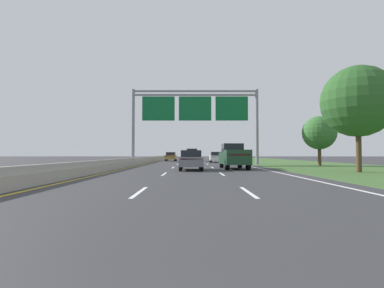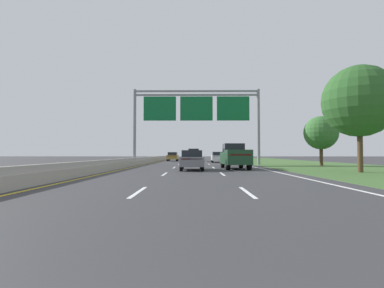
# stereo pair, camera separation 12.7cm
# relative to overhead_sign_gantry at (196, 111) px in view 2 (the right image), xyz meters

# --- Properties ---
(ground_plane) EXTENTS (220.00, 220.00, 0.00)m
(ground_plane) POSITION_rel_overhead_sign_gantry_xyz_m (-0.30, -0.61, -6.34)
(ground_plane) COLOR #333335
(lane_striping) EXTENTS (11.96, 106.00, 0.01)m
(lane_striping) POSITION_rel_overhead_sign_gantry_xyz_m (-0.30, -1.07, -6.33)
(lane_striping) COLOR white
(lane_striping) RESTS_ON ground
(grass_verge_right) EXTENTS (14.00, 110.00, 0.02)m
(grass_verge_right) POSITION_rel_overhead_sign_gantry_xyz_m (13.65, -0.61, -6.33)
(grass_verge_right) COLOR #3D602D
(grass_verge_right) RESTS_ON ground
(median_barrier_concrete) EXTENTS (0.60, 110.00, 0.85)m
(median_barrier_concrete) POSITION_rel_overhead_sign_gantry_xyz_m (-6.90, -0.61, -5.98)
(median_barrier_concrete) COLOR #A8A399
(median_barrier_concrete) RESTS_ON ground
(overhead_sign_gantry) EXTENTS (15.06, 0.42, 8.97)m
(overhead_sign_gantry) POSITION_rel_overhead_sign_gantry_xyz_m (0.00, 0.00, 0.00)
(overhead_sign_gantry) COLOR gray
(overhead_sign_gantry) RESTS_ON ground
(pickup_truck_darkgreen) EXTENTS (2.13, 5.45, 2.20)m
(pickup_truck_darkgreen) POSITION_rel_overhead_sign_gantry_xyz_m (3.25, -9.39, -5.26)
(pickup_truck_darkgreen) COLOR #193D23
(pickup_truck_darkgreen) RESTS_ON ground
(car_grey_centre_lane_sedan) EXTENTS (1.86, 4.42, 1.57)m
(car_grey_centre_lane_sedan) POSITION_rel_overhead_sign_gantry_xyz_m (-0.44, -11.42, -5.52)
(car_grey_centre_lane_sedan) COLOR slate
(car_grey_centre_lane_sedan) RESTS_ON ground
(car_navy_centre_lane_suv) EXTENTS (2.01, 4.74, 2.11)m
(car_navy_centre_lane_suv) POSITION_rel_overhead_sign_gantry_xyz_m (-0.34, 13.93, -5.24)
(car_navy_centre_lane_suv) COLOR #161E47
(car_navy_centre_lane_suv) RESTS_ON ground
(car_gold_left_lane_sedan) EXTENTS (1.88, 4.42, 1.57)m
(car_gold_left_lane_sedan) POSITION_rel_overhead_sign_gantry_xyz_m (-4.09, 17.81, -5.52)
(car_gold_left_lane_sedan) COLOR #A38438
(car_gold_left_lane_sedan) RESTS_ON ground
(car_white_right_lane_sedan) EXTENTS (1.90, 4.43, 1.57)m
(car_white_right_lane_sedan) POSITION_rel_overhead_sign_gantry_xyz_m (3.22, 9.09, -5.52)
(car_white_right_lane_sedan) COLOR silver
(car_white_right_lane_sedan) RESTS_ON ground
(roadside_tree_near) EXTENTS (4.97, 4.97, 7.44)m
(roadside_tree_near) POSITION_rel_overhead_sign_gantry_xyz_m (11.22, -14.53, -1.39)
(roadside_tree_near) COLOR #4C3823
(roadside_tree_near) RESTS_ON ground
(roadside_tree_mid) EXTENTS (3.61, 3.61, 5.37)m
(roadside_tree_mid) POSITION_rel_overhead_sign_gantry_xyz_m (13.41, -2.99, -2.78)
(roadside_tree_mid) COLOR #4C3823
(roadside_tree_mid) RESTS_ON ground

